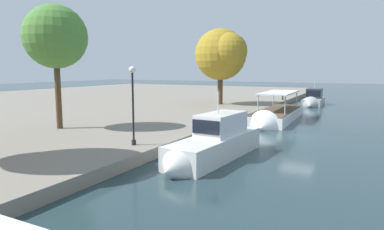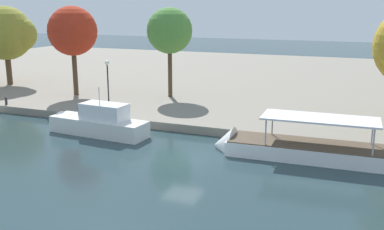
% 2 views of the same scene
% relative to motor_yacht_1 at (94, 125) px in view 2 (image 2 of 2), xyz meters
% --- Properties ---
extents(ground_plane, '(220.00, 220.00, 0.00)m').
position_rel_motor_yacht_1_xyz_m(ground_plane, '(8.98, -3.12, -0.74)').
color(ground_plane, '#23383D').
extents(dock_promenade, '(120.00, 55.00, 0.67)m').
position_rel_motor_yacht_1_xyz_m(dock_promenade, '(8.98, 30.44, -0.41)').
color(dock_promenade, gray).
rests_on(dock_promenade, ground_plane).
extents(motor_yacht_1, '(9.37, 2.85, 4.49)m').
position_rel_motor_yacht_1_xyz_m(motor_yacht_1, '(0.00, 0.00, 0.00)').
color(motor_yacht_1, silver).
rests_on(motor_yacht_1, ground_plane).
extents(tour_boat_2, '(13.38, 3.55, 4.05)m').
position_rel_motor_yacht_1_xyz_m(tour_boat_2, '(16.32, 0.36, -0.39)').
color(tour_boat_2, white).
rests_on(tour_boat_2, ground_plane).
extents(mooring_bollard_1, '(0.26, 0.26, 0.76)m').
position_rel_motor_yacht_1_xyz_m(mooring_bollard_1, '(-12.42, 3.55, 0.34)').
color(mooring_bollard_1, '#2D2D33').
rests_on(mooring_bollard_1, dock_promenade).
extents(lamp_post, '(0.40, 0.40, 4.65)m').
position_rel_motor_yacht_1_xyz_m(lamp_post, '(-1.43, 4.51, 2.77)').
color(lamp_post, black).
rests_on(lamp_post, dock_promenade).
extents(tree_0, '(6.81, 6.37, 9.34)m').
position_rel_motor_yacht_1_xyz_m(tree_0, '(-20.26, 12.93, 6.08)').
color(tree_0, '#4C3823').
rests_on(tree_0, dock_promenade).
extents(tree_1, '(5.15, 5.30, 9.35)m').
position_rel_motor_yacht_1_xyz_m(tree_1, '(-9.03, 10.38, 6.62)').
color(tree_1, '#4C3823').
rests_on(tree_1, dock_promenade).
extents(tree_4, '(4.68, 4.68, 9.20)m').
position_rel_motor_yacht_1_xyz_m(tree_4, '(0.81, 13.21, 6.81)').
color(tree_4, '#4C3823').
rests_on(tree_4, dock_promenade).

